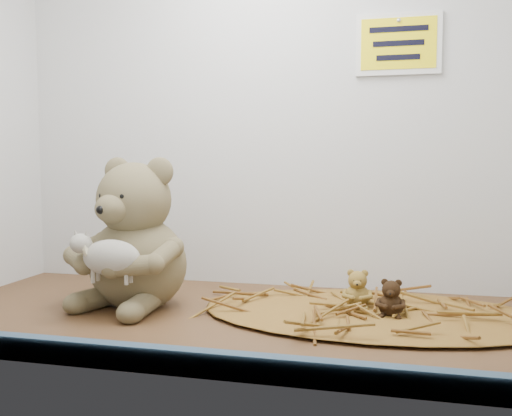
% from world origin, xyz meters
% --- Properties ---
extents(alcove_shell, '(1.20, 0.60, 0.90)m').
position_xyz_m(alcove_shell, '(0.00, 0.09, 0.45)').
color(alcove_shell, '#463118').
rests_on(alcove_shell, ground).
extents(front_rail, '(1.19, 0.02, 0.04)m').
position_xyz_m(front_rail, '(0.00, -0.29, 0.02)').
color(front_rail, '#3E5C76').
rests_on(front_rail, shelf_floor).
extents(straw_bed, '(0.66, 0.38, 0.01)m').
position_xyz_m(straw_bed, '(0.26, 0.07, 0.01)').
color(straw_bed, brown).
rests_on(straw_bed, shelf_floor).
extents(main_teddy, '(0.30, 0.31, 0.30)m').
position_xyz_m(main_teddy, '(-0.21, 0.04, 0.15)').
color(main_teddy, '#756748').
rests_on(main_teddy, shelf_floor).
extents(toy_lamb, '(0.15, 0.09, 0.09)m').
position_xyz_m(toy_lamb, '(-0.21, -0.07, 0.12)').
color(toy_lamb, '#B6B0A4').
rests_on(toy_lamb, main_teddy).
extents(mini_teddy_tan, '(0.06, 0.07, 0.07)m').
position_xyz_m(mini_teddy_tan, '(0.23, 0.10, 0.05)').
color(mini_teddy_tan, olive).
rests_on(mini_teddy_tan, straw_bed).
extents(mini_teddy_brown, '(0.06, 0.06, 0.07)m').
position_xyz_m(mini_teddy_brown, '(0.30, 0.05, 0.05)').
color(mini_teddy_brown, black).
rests_on(mini_teddy_brown, straw_bed).
extents(wall_sign, '(0.16, 0.01, 0.11)m').
position_xyz_m(wall_sign, '(0.30, 0.29, 0.55)').
color(wall_sign, yellow).
rests_on(wall_sign, back_wall).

